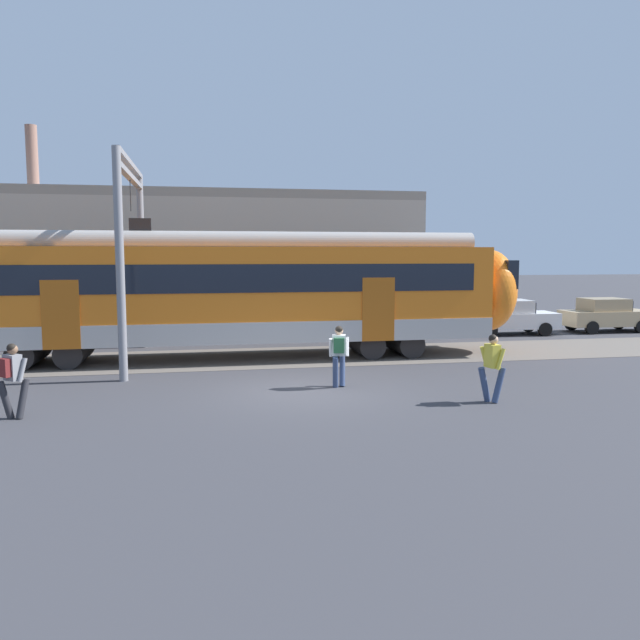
% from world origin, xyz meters
% --- Properties ---
extents(ground_plane, '(160.00, 160.00, 0.00)m').
position_xyz_m(ground_plane, '(0.00, 0.00, 0.00)').
color(ground_plane, '#38383D').
extents(pedestrian_grey, '(0.67, 0.52, 1.67)m').
position_xyz_m(pedestrian_grey, '(-6.62, -1.55, 0.99)').
color(pedestrian_grey, '#28282D').
rests_on(pedestrian_grey, ground).
extents(pedestrian_white, '(0.61, 0.61, 1.67)m').
position_xyz_m(pedestrian_white, '(1.02, 0.33, 0.99)').
color(pedestrian_white, navy).
rests_on(pedestrian_white, ground).
extents(pedestrian_yellow, '(0.67, 0.54, 1.67)m').
position_xyz_m(pedestrian_yellow, '(4.28, -2.03, 0.96)').
color(pedestrian_yellow, navy).
rests_on(pedestrian_yellow, ground).
extents(parked_car_white, '(4.08, 1.92, 1.54)m').
position_xyz_m(parked_car_white, '(10.83, 9.66, 0.78)').
color(parked_car_white, silver).
rests_on(parked_car_white, ground).
extents(parked_car_tan, '(4.01, 1.77, 1.54)m').
position_xyz_m(parked_car_tan, '(15.64, 9.76, 0.78)').
color(parked_car_tan, tan).
rests_on(parked_car_tan, ground).
extents(catenary_gantry, '(0.24, 6.64, 6.53)m').
position_xyz_m(catenary_gantry, '(-4.78, 5.47, 4.31)').
color(catenary_gantry, gray).
rests_on(catenary_gantry, ground).
extents(background_building, '(21.75, 5.00, 9.20)m').
position_xyz_m(background_building, '(-3.32, 14.16, 3.21)').
color(background_building, '#B2A899').
rests_on(background_building, ground).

